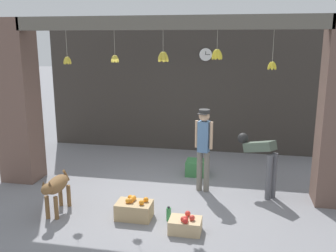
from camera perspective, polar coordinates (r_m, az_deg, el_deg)
ground_plane at (r=7.10m, az=-0.71°, el=-10.54°), size 60.00×60.00×0.00m
shop_back_wall at (r=9.59m, az=3.01°, el=5.76°), size 7.36×0.12×3.24m
shop_pillar_left at (r=8.06m, az=-21.92°, el=3.40°), size 0.70×0.60×3.24m
storefront_awning at (r=6.62m, az=-0.56°, el=15.18°), size 5.46×0.28×0.90m
dog at (r=6.53m, az=-16.67°, el=-8.88°), size 0.27×0.92×0.69m
shopkeeper at (r=7.04m, az=5.45°, el=-2.78°), size 0.34×0.27×1.59m
worker_stooping at (r=7.11m, az=14.03°, el=-4.57°), size 0.73×0.64×1.10m
fruit_crate_oranges at (r=6.26m, az=-5.17°, el=-12.54°), size 0.57×0.38×0.35m
fruit_crate_apples at (r=5.84m, az=2.67°, el=-14.83°), size 0.48×0.34×0.29m
produce_box_green at (r=8.09m, az=4.39°, el=-6.34°), size 0.45×0.41×0.32m
water_bottle at (r=6.16m, az=0.10°, el=-13.28°), size 0.08×0.08×0.24m
wall_clock at (r=9.39m, az=5.77°, el=10.79°), size 0.33×0.03×0.33m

